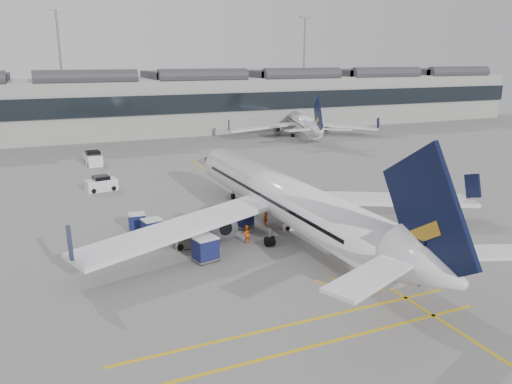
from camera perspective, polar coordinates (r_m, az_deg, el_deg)
name	(u,v)px	position (r m, az deg, el deg)	size (l,w,h in m)	color
ground	(211,266)	(37.95, -5.22, -8.41)	(220.00, 220.00, 0.00)	gray
terminal	(95,104)	(105.99, -17.91, 9.51)	(200.00, 20.45, 12.40)	#9E9E99
light_masts	(77,61)	(119.49, -19.80, 13.93)	(113.00, 0.60, 25.45)	slate
apron_markings	(273,213)	(50.17, 2.01, -2.42)	(0.25, 60.00, 0.01)	gold
airliner_main	(287,200)	(43.31, 3.56, -0.90)	(37.26, 40.72, 10.82)	white
airliner_far	(302,123)	(100.89, 5.26, 7.90)	(29.14, 32.31, 8.85)	white
belt_loader	(300,222)	(45.94, 5.02, -3.47)	(4.46, 2.49, 1.77)	silver
baggage_cart_a	(243,217)	(45.79, -1.46, -2.91)	(2.08, 1.92, 1.77)	gray
baggage_cart_b	(152,228)	(43.84, -11.77, -4.07)	(1.92, 1.69, 1.76)	gray
baggage_cart_c	(137,222)	(46.12, -13.44, -3.30)	(1.63, 1.38, 1.63)	gray
baggage_cart_d	(205,248)	(38.49, -5.80, -6.41)	(2.11, 1.87, 1.93)	gray
ramp_agent_a	(266,216)	(46.22, 1.14, -2.70)	(0.71, 0.47, 1.95)	#E4430C
ramp_agent_b	(246,234)	(42.03, -1.14, -4.81)	(0.76, 0.60, 1.57)	#EA570C
pushback_tug	(189,239)	(41.68, -7.63, -5.37)	(2.61, 1.75, 1.39)	#5A5C4E
safety_cone_nose	(250,188)	(58.88, -0.73, 0.48)	(0.36, 0.36, 0.50)	#F24C0A
safety_cone_engine	(320,211)	(50.26, 7.35, -2.19)	(0.39, 0.39, 0.55)	#F24C0A
service_van_left	(101,184)	(61.18, -17.25, 0.88)	(3.71, 2.29, 1.78)	silver
service_van_mid	(93,159)	(76.31, -18.11, 3.63)	(2.30, 4.15, 2.06)	silver
service_van_right	(224,159)	(72.41, -3.66, 3.77)	(4.17, 2.27, 2.08)	silver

